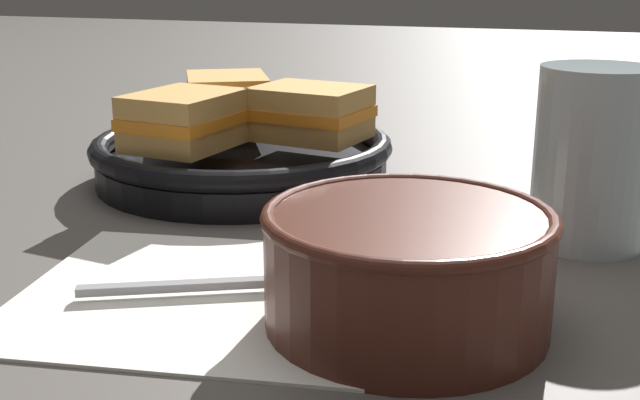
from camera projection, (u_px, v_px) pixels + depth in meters
The scene contains 9 objects.
ground_plane at pixel (296, 261), 0.53m from camera, with size 4.00×4.00×0.00m, color #56514C.
napkin at pixel (212, 293), 0.48m from camera, with size 0.26×0.23×0.00m.
soup_bowl at pixel (407, 261), 0.43m from camera, with size 0.16×0.16×0.07m.
spoon at pixel (280, 281), 0.48m from camera, with size 0.16×0.09×0.01m.
skillet at pixel (243, 158), 0.73m from camera, with size 0.27×0.27×0.04m.
sandwich_near_left at pixel (227, 99), 0.77m from camera, with size 0.11×0.12×0.05m.
sandwich_near_right at pixel (185, 120), 0.67m from camera, with size 0.09×0.10×0.05m.
sandwich_far_left at pixel (311, 113), 0.70m from camera, with size 0.10×0.09×0.05m.
drinking_glass at pixel (592, 157), 0.55m from camera, with size 0.08×0.08×0.12m.
Camera 1 is at (0.18, -0.47, 0.19)m, focal length 45.00 mm.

